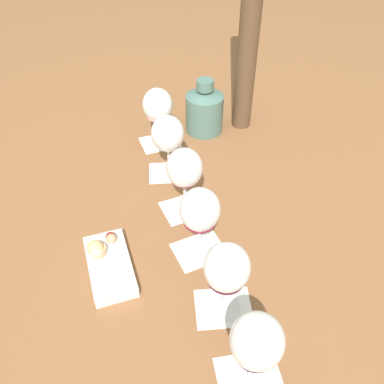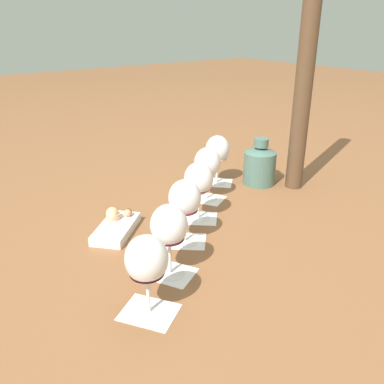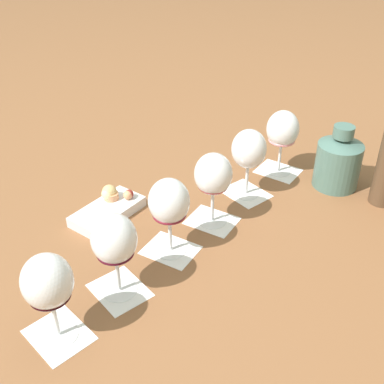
# 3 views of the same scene
# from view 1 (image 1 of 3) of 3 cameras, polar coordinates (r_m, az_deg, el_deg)

# --- Properties ---
(ground_plane) EXTENTS (8.00, 8.00, 0.00)m
(ground_plane) POSITION_cam_1_polar(r_m,az_deg,el_deg) (0.97, -0.21, -5.06)
(ground_plane) COLOR brown
(tasting_card_0) EXTENTS (0.14, 0.14, 0.00)m
(tasting_card_0) POSITION_cam_1_polar(r_m,az_deg,el_deg) (1.24, -4.53, 6.98)
(tasting_card_0) COLOR white
(tasting_card_0) RESTS_ON ground_plane
(tasting_card_1) EXTENTS (0.14, 0.13, 0.00)m
(tasting_card_1) POSITION_cam_1_polar(r_m,az_deg,el_deg) (1.13, -3.19, 2.77)
(tasting_card_1) COLOR white
(tasting_card_1) RESTS_ON ground_plane
(tasting_card_2) EXTENTS (0.14, 0.14, 0.00)m
(tasting_card_2) POSITION_cam_1_polar(r_m,az_deg,el_deg) (1.02, -0.97, -2.24)
(tasting_card_2) COLOR white
(tasting_card_2) RESTS_ON ground_plane
(tasting_card_3) EXTENTS (0.14, 0.14, 0.00)m
(tasting_card_3) POSITION_cam_1_polar(r_m,az_deg,el_deg) (0.92, 1.04, -8.17)
(tasting_card_3) COLOR white
(tasting_card_3) RESTS_ON ground_plane
(tasting_card_4) EXTENTS (0.14, 0.13, 0.00)m
(tasting_card_4) POSITION_cam_1_polar(r_m,az_deg,el_deg) (0.84, 4.42, -15.85)
(tasting_card_4) COLOR white
(tasting_card_4) RESTS_ON ground_plane
(tasting_card_5) EXTENTS (0.14, 0.14, 0.00)m
(tasting_card_5) POSITION_cam_1_polar(r_m,az_deg,el_deg) (0.78, 8.03, -24.44)
(tasting_card_5) COLOR white
(tasting_card_5) RESTS_ON ground_plane
(wine_glass_0) EXTENTS (0.09, 0.09, 0.18)m
(wine_glass_0) POSITION_cam_1_polar(r_m,az_deg,el_deg) (1.18, -4.84, 11.75)
(wine_glass_0) COLOR white
(wine_glass_0) RESTS_ON tasting_card_0
(wine_glass_1) EXTENTS (0.09, 0.09, 0.18)m
(wine_glass_1) POSITION_cam_1_polar(r_m,az_deg,el_deg) (1.06, -3.43, 7.80)
(wine_glass_1) COLOR white
(wine_glass_1) RESTS_ON tasting_card_1
(wine_glass_2) EXTENTS (0.09, 0.09, 0.18)m
(wine_glass_2) POSITION_cam_1_polar(r_m,az_deg,el_deg) (0.94, -1.06, 2.99)
(wine_glass_2) COLOR white
(wine_glass_2) RESTS_ON tasting_card_2
(wine_glass_3) EXTENTS (0.09, 0.09, 0.18)m
(wine_glass_3) POSITION_cam_1_polar(r_m,az_deg,el_deg) (0.84, 1.14, -2.87)
(wine_glass_3) COLOR white
(wine_glass_3) RESTS_ON tasting_card_3
(wine_glass_4) EXTENTS (0.09, 0.09, 0.18)m
(wine_glass_4) POSITION_cam_1_polar(r_m,az_deg,el_deg) (0.74, 4.90, -10.88)
(wine_glass_4) COLOR white
(wine_glass_4) RESTS_ON tasting_card_4
(wine_glass_5) EXTENTS (0.09, 0.09, 0.18)m
(wine_glass_5) POSITION_cam_1_polar(r_m,az_deg,el_deg) (0.67, 9.04, -20.28)
(wine_glass_5) COLOR white
(wine_glass_5) RESTS_ON tasting_card_5
(ceramic_vase) EXTENTS (0.11, 0.11, 0.17)m
(ceramic_vase) POSITION_cam_1_polar(r_m,az_deg,el_deg) (1.26, 1.76, 11.52)
(ceramic_vase) COLOR #4C7066
(ceramic_vase) RESTS_ON ground_plane
(snack_dish) EXTENTS (0.18, 0.19, 0.06)m
(snack_dish) POSITION_cam_1_polar(r_m,az_deg,el_deg) (0.90, -11.79, -9.53)
(snack_dish) COLOR silver
(snack_dish) RESTS_ON ground_plane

